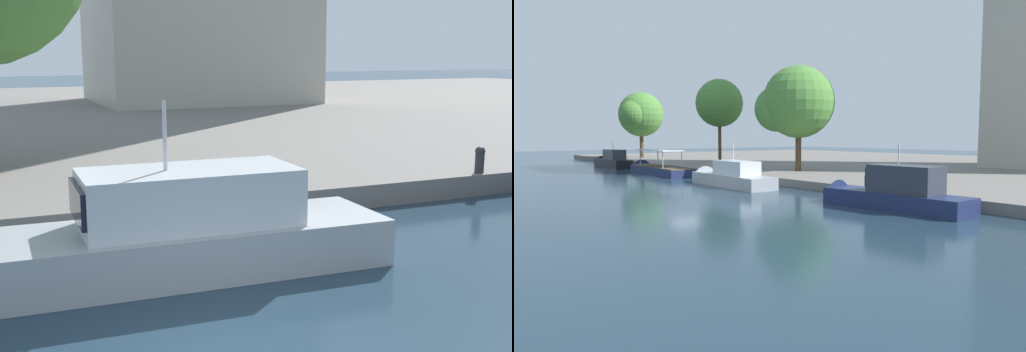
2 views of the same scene
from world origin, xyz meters
TOP-DOWN VIEW (x-y plane):
  - dock_promenade at (0.00, 35.19)m, footprint 120.00×55.00m
  - motor_yacht_2 at (-1.09, 4.46)m, footprint 10.65×2.75m
  - mooring_bollard_0 at (10.77, 8.00)m, footprint 0.31×0.31m

SIDE VIEW (x-z plane):
  - dock_promenade at x=0.00m, z-range 0.00..0.67m
  - motor_yacht_2 at x=-1.09m, z-range -1.67..2.75m
  - mooring_bollard_0 at x=10.77m, z-range 0.70..1.54m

